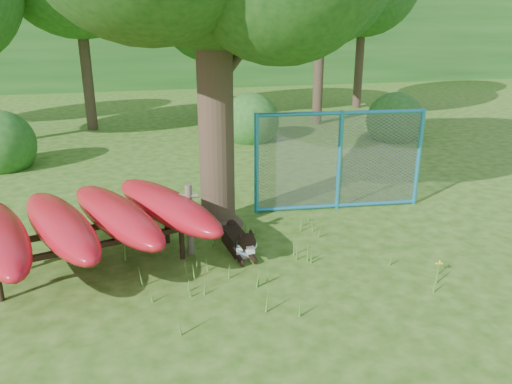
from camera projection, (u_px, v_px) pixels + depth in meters
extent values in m
plane|color=#295310|center=(263.00, 284.00, 7.27)|extent=(80.00, 80.00, 0.00)
cylinder|color=#372A1E|center=(215.00, 92.00, 8.61)|extent=(0.82, 0.82, 4.92)
cone|color=#372A1E|center=(218.00, 212.00, 9.34)|extent=(1.23, 1.23, 0.49)
cylinder|color=#372A1E|center=(243.00, 50.00, 8.72)|extent=(1.15, 1.06, 1.05)
cylinder|color=#372A1E|center=(181.00, 27.00, 8.14)|extent=(1.17, 0.32, 1.01)
cylinder|color=brown|center=(190.00, 220.00, 8.03)|extent=(0.14, 0.14, 1.19)
cylinder|color=brown|center=(189.00, 196.00, 7.90)|extent=(0.33, 0.15, 0.06)
cylinder|color=black|center=(182.00, 244.00, 7.97)|extent=(0.10, 0.10, 0.51)
cylinder|color=black|center=(167.00, 229.00, 8.55)|extent=(0.10, 0.10, 0.51)
cube|color=black|center=(96.00, 246.00, 7.27)|extent=(2.96, 0.85, 0.08)
cube|color=black|center=(86.00, 229.00, 7.86)|extent=(2.96, 0.85, 0.08)
ellipsoid|color=red|center=(60.00, 225.00, 7.29)|extent=(1.74, 3.10, 0.49)
ellipsoid|color=red|center=(116.00, 215.00, 7.66)|extent=(1.83, 3.08, 0.49)
ellipsoid|color=red|center=(166.00, 206.00, 8.03)|extent=(1.92, 3.06, 0.49)
cube|color=black|center=(236.00, 241.00, 8.36)|extent=(0.38, 0.83, 0.28)
cube|color=white|center=(243.00, 250.00, 8.06)|extent=(0.27, 0.19, 0.25)
sphere|color=black|center=(247.00, 243.00, 7.80)|extent=(0.30, 0.30, 0.30)
cube|color=white|center=(250.00, 249.00, 7.69)|extent=(0.13, 0.17, 0.10)
sphere|color=white|center=(242.00, 247.00, 7.77)|extent=(0.14, 0.14, 0.14)
sphere|color=white|center=(253.00, 245.00, 7.82)|extent=(0.14, 0.14, 0.14)
cone|color=black|center=(241.00, 233.00, 7.76)|extent=(0.12, 0.13, 0.14)
cone|color=black|center=(251.00, 231.00, 7.81)|extent=(0.14, 0.15, 0.14)
cylinder|color=black|center=(240.00, 259.00, 7.89)|extent=(0.11, 0.35, 0.08)
cylinder|color=black|center=(252.00, 257.00, 7.96)|extent=(0.11, 0.35, 0.08)
sphere|color=black|center=(232.00, 225.00, 8.73)|extent=(0.18, 0.18, 0.18)
torus|color=blue|center=(245.00, 244.00, 7.90)|extent=(0.29, 0.11, 0.29)
cylinder|color=#298FC2|center=(256.00, 164.00, 9.64)|extent=(0.10, 0.10, 2.00)
cylinder|color=#298FC2|center=(339.00, 161.00, 9.88)|extent=(0.10, 0.10, 2.00)
cylinder|color=#298FC2|center=(419.00, 158.00, 10.11)|extent=(0.10, 0.10, 2.00)
cylinder|color=#298FC2|center=(342.00, 113.00, 9.56)|extent=(3.32, 0.41, 0.08)
cylinder|color=#298FC2|center=(337.00, 206.00, 10.18)|extent=(3.32, 0.41, 0.08)
plane|color=slate|center=(339.00, 161.00, 9.88)|extent=(3.32, 0.33, 3.33)
cylinder|color=#4B822A|center=(439.00, 269.00, 7.52)|extent=(0.02, 0.02, 0.19)
sphere|color=yellow|center=(439.00, 263.00, 7.49)|extent=(0.03, 0.03, 0.03)
sphere|color=yellow|center=(440.00, 261.00, 7.52)|extent=(0.03, 0.03, 0.03)
sphere|color=yellow|center=(436.00, 264.00, 7.50)|extent=(0.03, 0.03, 0.03)
sphere|color=yellow|center=(442.00, 263.00, 7.48)|extent=(0.03, 0.03, 0.03)
sphere|color=yellow|center=(440.00, 263.00, 7.46)|extent=(0.03, 0.03, 0.03)
cylinder|color=#372A1E|center=(85.00, 52.00, 16.72)|extent=(0.36, 0.36, 5.25)
cylinder|color=#372A1E|center=(213.00, 68.00, 18.91)|extent=(0.36, 0.36, 3.85)
sphere|color=#1F571C|center=(211.00, 6.00, 18.19)|extent=(4.00, 4.00, 4.00)
cylinder|color=#372A1E|center=(319.00, 58.00, 17.74)|extent=(0.36, 0.36, 4.76)
cylinder|color=#372A1E|center=(360.00, 50.00, 21.16)|extent=(0.36, 0.36, 4.90)
sphere|color=#1F571C|center=(3.00, 168.00, 12.99)|extent=(1.80, 1.80, 1.80)
sphere|color=#1F571C|center=(393.00, 139.00, 16.11)|extent=(1.80, 1.80, 1.80)
sphere|color=#1F571C|center=(251.00, 140.00, 15.98)|extent=(1.80, 1.80, 1.80)
cube|color=#1F571C|center=(150.00, 31.00, 31.95)|extent=(80.00, 12.00, 6.00)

